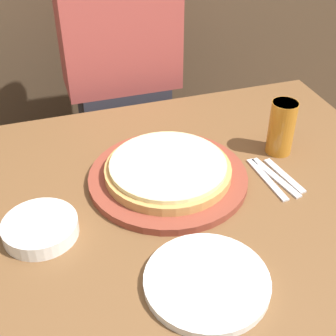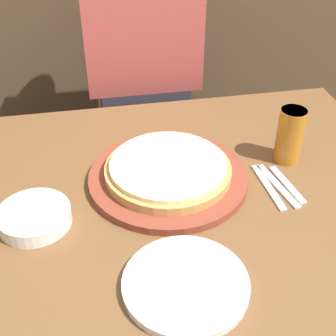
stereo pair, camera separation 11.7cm
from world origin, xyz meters
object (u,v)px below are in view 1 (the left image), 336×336
dinner_plate (207,281)px  side_bowl (40,228)px  spoon (284,175)px  diner_person (123,98)px  pizza_on_board (168,173)px  fork (267,179)px  dinner_knife (276,177)px  beer_glass (282,126)px

dinner_plate → side_bowl: (-0.30, 0.24, 0.01)m
side_bowl → spoon: size_ratio=1.07×
diner_person → pizza_on_board: bearing=-92.1°
side_bowl → diner_person: size_ratio=0.13×
pizza_on_board → fork: 0.25m
dinner_plate → dinner_knife: 0.40m
side_bowl → dinner_knife: size_ratio=0.91×
spoon → pizza_on_board: bearing=165.7°
pizza_on_board → spoon: size_ratio=2.59×
pizza_on_board → dinner_plate: size_ratio=1.60×
beer_glass → dinner_knife: bearing=-121.0°
beer_glass → dinner_plate: 0.52m
fork → dinner_knife: (0.03, 0.00, 0.00)m
fork → dinner_knife: bearing=0.0°
dinner_knife → spoon: same height
dinner_plate → side_bowl: size_ratio=1.51×
pizza_on_board → dinner_plate: bearing=-94.9°
beer_glass → dinner_plate: size_ratio=0.60×
pizza_on_board → fork: size_ratio=2.20×
dinner_knife → diner_person: bearing=109.5°
dinner_plate → spoon: (0.32, 0.27, -0.01)m
pizza_on_board → spoon: bearing=-14.3°
diner_person → fork: bearing=-72.3°
fork → dinner_knife: size_ratio=1.00×
beer_glass → fork: size_ratio=0.83×
dinner_knife → dinner_plate: bearing=-137.9°
beer_glass → fork: beer_glass is taller
side_bowl → diner_person: 0.80m
pizza_on_board → dinner_knife: 0.28m
side_bowl → dinner_knife: (0.59, 0.02, -0.02)m
pizza_on_board → dinner_knife: bearing=-15.6°
fork → dinner_knife: same height
spoon → diner_person: (-0.27, 0.69, -0.08)m
beer_glass → spoon: beer_glass is taller
pizza_on_board → diner_person: 0.62m
beer_glass → side_bowl: beer_glass is taller
fork → spoon: bearing=0.0°
dinner_plate → spoon: size_ratio=1.61×
fork → spoon: same height
pizza_on_board → spoon: 0.30m
spoon → diner_person: bearing=111.4°
pizza_on_board → side_bowl: 0.34m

